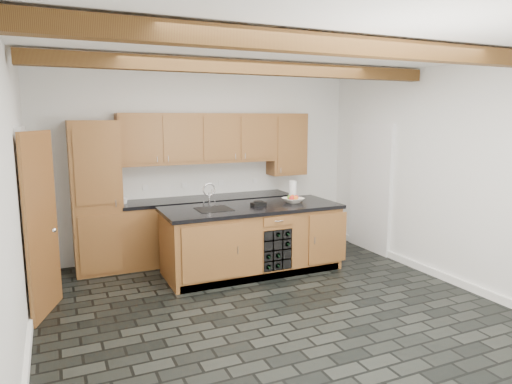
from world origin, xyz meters
The scene contains 10 objects.
ground centered at (0.00, 0.00, 0.00)m, with size 5.00×5.00×0.00m, color black.
room_shell centered at (-0.09, 0.53, 1.53)m, with size 5.01×5.00×5.00m.
back_cabinetry centered at (-0.38, 2.24, 0.98)m, with size 3.65×0.62×2.20m.
island centered at (0.31, 1.28, 0.46)m, with size 2.48×0.96×0.93m.
faucet centered at (-0.25, 1.33, 0.96)m, with size 0.45×0.40×0.34m.
kitchen_scale centered at (0.40, 1.29, 0.96)m, with size 0.22×0.14×0.06m.
fruit_bowl centered at (0.94, 1.29, 0.97)m, with size 0.29×0.29×0.07m, color silver.
fruit_cluster centered at (0.94, 1.29, 1.00)m, with size 0.16×0.17×0.07m.
paper_towel centered at (1.06, 1.53, 1.07)m, with size 0.11×0.11×0.28m, color white.
mug centered at (-1.28, 2.18, 0.98)m, with size 0.10×0.10×0.09m, color white.
Camera 1 is at (-2.16, -4.36, 2.14)m, focal length 32.00 mm.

